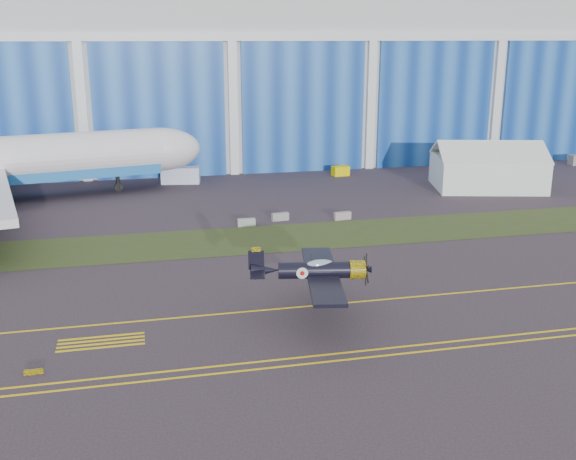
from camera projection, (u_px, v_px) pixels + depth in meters
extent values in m
plane|color=#382E37|center=(318.00, 283.00, 58.78)|extent=(260.00, 260.00, 0.00)
cube|color=#475128|center=(283.00, 237.00, 71.88)|extent=(260.00, 10.00, 0.02)
cube|color=silver|center=(214.00, 69.00, 122.06)|extent=(220.00, 45.00, 30.00)
cube|color=#123C95|center=(233.00, 109.00, 102.09)|extent=(220.00, 0.60, 20.00)
cube|color=silver|center=(232.00, 37.00, 99.10)|extent=(220.00, 0.70, 1.20)
cube|color=yellow|center=(334.00, 304.00, 54.09)|extent=(200.00, 0.20, 0.02)
cube|color=yellow|center=(374.00, 357.00, 45.19)|extent=(80.00, 0.20, 0.02)
cube|color=yellow|center=(369.00, 350.00, 46.13)|extent=(80.00, 0.20, 0.02)
cube|color=yellow|center=(34.00, 372.00, 42.80)|extent=(1.20, 0.15, 0.35)
cube|color=silver|center=(181.00, 175.00, 98.14)|extent=(5.79, 3.10, 2.38)
cube|color=#F5DB00|center=(340.00, 171.00, 103.66)|extent=(2.69, 1.90, 1.45)
cube|color=gray|center=(246.00, 223.00, 75.99)|extent=(2.01, 0.65, 0.90)
cube|color=gray|center=(280.00, 217.00, 78.42)|extent=(2.07, 0.89, 0.90)
cube|color=gray|center=(342.00, 216.00, 78.81)|extent=(2.05, 0.77, 0.90)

